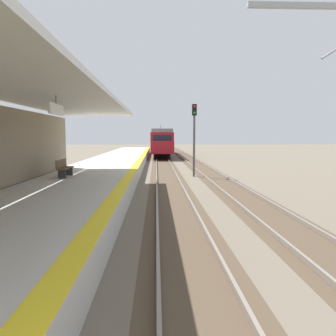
% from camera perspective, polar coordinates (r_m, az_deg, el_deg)
% --- Properties ---
extents(station_platform, '(5.00, 80.00, 0.91)m').
position_cam_1_polar(station_platform, '(16.69, -14.80, -2.82)').
color(station_platform, '#B7B5AD').
rests_on(station_platform, ground).
extents(track_pair_nearest_platform, '(2.34, 120.00, 0.16)m').
position_cam_1_polar(track_pair_nearest_platform, '(20.32, -0.05, -2.24)').
color(track_pair_nearest_platform, '#4C3D2D').
rests_on(track_pair_nearest_platform, ground).
extents(track_pair_middle, '(2.34, 120.00, 0.16)m').
position_cam_1_polar(track_pair_middle, '(20.73, 9.39, -2.16)').
color(track_pair_middle, '#4C3D2D').
rests_on(track_pair_middle, ground).
extents(approaching_train, '(2.93, 19.60, 4.76)m').
position_cam_1_polar(approaching_train, '(46.58, -1.28, 4.96)').
color(approaching_train, maroon).
rests_on(approaching_train, ground).
extents(rail_signal_post, '(0.32, 0.34, 5.20)m').
position_cam_1_polar(rail_signal_post, '(22.40, 4.86, 6.56)').
color(rail_signal_post, '#4C4C4C').
rests_on(rail_signal_post, ground).
extents(platform_bench, '(0.45, 1.60, 0.88)m').
position_cam_1_polar(platform_bench, '(16.26, -18.66, 0.11)').
color(platform_bench, brown).
rests_on(platform_bench, station_platform).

